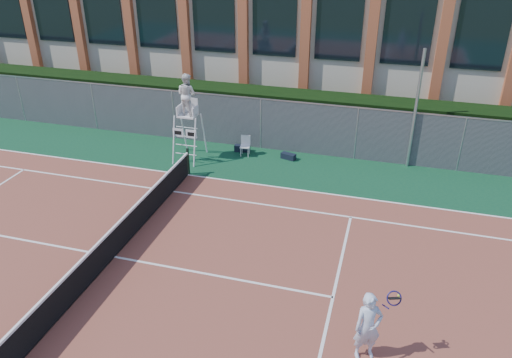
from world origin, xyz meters
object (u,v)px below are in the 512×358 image
(plastic_chair, at_px, (245,144))
(tennis_player, at_px, (368,327))
(umpire_chair, at_px, (187,97))
(steel_pole, at_px, (415,110))

(plastic_chair, distance_m, tennis_player, 11.29)
(umpire_chair, distance_m, plastic_chair, 3.12)
(steel_pole, distance_m, tennis_player, 10.58)
(steel_pole, bearing_deg, tennis_player, -94.19)
(steel_pole, bearing_deg, umpire_chair, -169.19)
(steel_pole, height_order, tennis_player, steel_pole)
(tennis_player, bearing_deg, plastic_chair, 120.84)
(umpire_chair, bearing_deg, tennis_player, -48.13)
(steel_pole, distance_m, plastic_chair, 6.85)
(steel_pole, relative_size, plastic_chair, 5.62)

